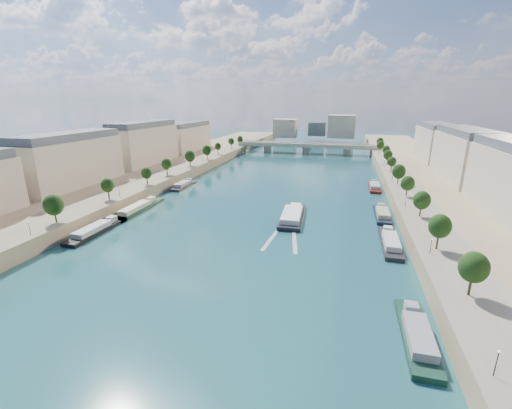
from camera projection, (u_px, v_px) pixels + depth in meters
The scene contains 17 objects.
ground at pixel (269, 199), 148.79m from camera, with size 700.00×700.00×0.00m, color #0C2D38.
quay_left at pixel (124, 184), 165.49m from camera, with size 44.00×520.00×5.00m, color #9E8460.
quay_right at pixel (453, 206), 130.63m from camera, with size 44.00×520.00×5.00m, color #9E8460.
pave_left at pixel (151, 180), 161.12m from camera, with size 14.00×520.00×0.10m, color gray.
pave_right at pixel (412, 197), 133.52m from camera, with size 14.00×520.00×0.10m, color gray.
trees_left at pixel (156, 168), 160.89m from camera, with size 4.80×268.80×8.26m.
trees_right at pixel (404, 177), 141.67m from camera, with size 4.80×268.80×8.26m.
lamps_left at pixel (148, 180), 149.98m from camera, with size 0.36×200.36×4.28m.
lamps_right at pixel (398, 186), 138.43m from camera, with size 0.36×200.36×4.28m.
buildings_left at pixel (113, 150), 175.66m from camera, with size 16.00×226.00×23.20m.
buildings_right at pixel (487, 166), 134.51m from camera, with size 16.00×226.00×23.20m.
skyline at pixel (319, 127), 346.83m from camera, with size 79.00×42.00×22.00m.
bridge at pixel (307, 147), 275.37m from camera, with size 112.00×12.00×8.15m.
tour_barge at pixel (292, 216), 123.68m from camera, with size 9.26×27.67×3.75m.
wake at pixel (284, 235), 108.60m from camera, with size 10.75×26.02×0.04m.
moored_barges_left at pixel (104, 226), 114.16m from camera, with size 5.00×151.57×3.60m.
moored_barges_right at pixel (392, 249), 96.54m from camera, with size 5.00×166.82×3.60m.
Camera 1 is at (30.68, -39.79, 41.17)m, focal length 24.00 mm.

